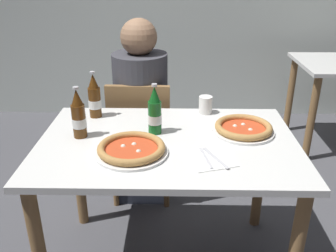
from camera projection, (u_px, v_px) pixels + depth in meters
name	position (u px, v px, depth m)	size (l,w,h in m)	color
dining_table_main	(168.00, 162.00, 1.75)	(1.20, 0.80, 0.75)	silver
chair_behind_table	(141.00, 135.00, 2.37)	(0.41, 0.41, 0.85)	olive
diner_seated	(141.00, 117.00, 2.37)	(0.34, 0.34, 1.21)	#2D3342
pizza_margherita_near	(131.00, 149.00, 1.58)	(0.32, 0.32, 0.04)	white
pizza_marinara_far	(243.00, 128.00, 1.77)	(0.30, 0.30, 0.04)	white
beer_bottle_left	(79.00, 116.00, 1.70)	(0.07, 0.07, 0.25)	#512D0F
beer_bottle_center	(94.00, 98.00, 1.92)	(0.07, 0.07, 0.25)	#512D0F
beer_bottle_right	(155.00, 113.00, 1.73)	(0.07, 0.07, 0.25)	#14591E
napkin_with_cutlery	(211.00, 159.00, 1.54)	(0.23, 0.23, 0.01)	white
paper_cup	(206.00, 105.00, 1.98)	(0.07, 0.07, 0.10)	white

